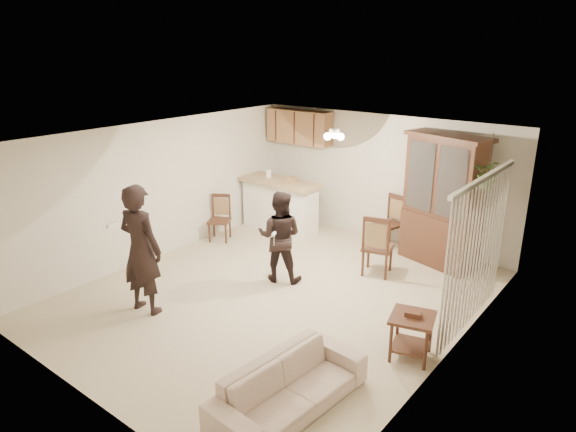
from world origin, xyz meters
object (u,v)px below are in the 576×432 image
Objects in this scene: adult at (141,254)px; chair_bar at (220,228)px; child at (280,242)px; chair_hutch_right at (377,257)px; china_hutch at (442,202)px; side_table at (411,336)px; chair_hutch_left at (388,232)px; sofa at (290,379)px.

chair_bar is (-1.20, 2.72, -0.64)m from adult.
chair_hutch_right is at bearing -158.65° from child.
china_hutch is 3.28m from side_table.
china_hutch is (1.80, 2.29, 0.48)m from child.
side_table is 0.60× the size of chair_hutch_right.
china_hutch is 1.52m from chair_hutch_right.
chair_hutch_right is (1.17, 1.21, -0.37)m from child.
adult is 1.79× the size of chair_hutch_left.
sofa is 2.04× the size of chair_bar.
sofa is at bearing 88.54° from chair_hutch_right.
chair_hutch_right is at bearing -20.68° from chair_bar.
chair_hutch_left is at bearing -86.54° from chair_hutch_right.
adult reaches higher than chair_bar.
chair_hutch_right is (-0.64, -1.08, -0.85)m from china_hutch.
chair_bar is 0.85× the size of chair_hutch_right.
sofa is 4.81m from china_hutch.
child is 1.47× the size of chair_bar.
adult reaches higher than chair_hutch_left.
chair_hutch_left is (2.82, 1.81, 0.02)m from chair_bar.
sofa is 3.09m from adult.
child reaches higher than chair_bar.
side_table is at bearing -46.34° from chair_bar.
sofa is 1.86× the size of chair_hutch_left.
china_hutch is 1.41m from chair_hutch_left.
side_table is at bearing -14.68° from sofa.
china_hutch is (-0.31, 4.73, 0.79)m from sofa.
chair_hutch_left reaches higher than chair_bar.
chair_hutch_right is (-0.95, 3.65, -0.06)m from sofa.
side_table is 2.50m from chair_hutch_right.
chair_bar is at bearing -142.15° from china_hutch.
chair_hutch_left is (0.72, 2.49, -0.39)m from child.
adult is (-3.02, 0.39, 0.53)m from sofa.
child reaches higher than side_table.
chair_hutch_left is (-1.40, 4.93, -0.08)m from sofa.
child is at bearing 30.08° from chair_hutch_right.
adult is 2.77× the size of side_table.
child reaches higher than sofa.
chair_bar is (-4.83, 1.42, -0.04)m from side_table.
sofa is 1.39× the size of child.
sofa is 2.89× the size of side_table.
chair_hutch_left is at bearing 121.82° from side_table.
adult is 3.04m from chair_bar.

